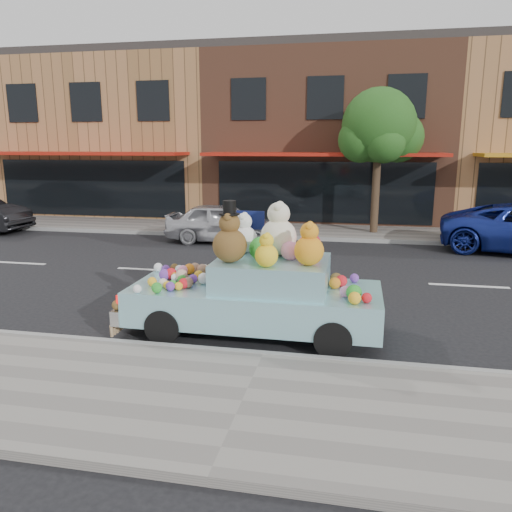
# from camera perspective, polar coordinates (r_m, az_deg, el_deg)

# --- Properties ---
(ground) EXTENTS (120.00, 120.00, 0.00)m
(ground) POSITION_cam_1_polar(r_m,az_deg,el_deg) (12.56, 4.99, -2.46)
(ground) COLOR black
(ground) RESTS_ON ground
(near_sidewalk) EXTENTS (60.00, 3.00, 0.12)m
(near_sidewalk) POSITION_cam_1_polar(r_m,az_deg,el_deg) (6.54, -1.61, -16.64)
(near_sidewalk) COLOR gray
(near_sidewalk) RESTS_ON ground
(far_sidewalk) EXTENTS (60.00, 3.00, 0.12)m
(far_sidewalk) POSITION_cam_1_polar(r_m,az_deg,el_deg) (18.88, 7.19, 2.77)
(far_sidewalk) COLOR gray
(far_sidewalk) RESTS_ON ground
(near_kerb) EXTENTS (60.00, 0.12, 0.13)m
(near_kerb) POSITION_cam_1_polar(r_m,az_deg,el_deg) (7.86, 0.87, -11.36)
(near_kerb) COLOR gray
(near_kerb) RESTS_ON ground
(far_kerb) EXTENTS (60.00, 0.12, 0.13)m
(far_kerb) POSITION_cam_1_polar(r_m,az_deg,el_deg) (17.41, 6.82, 1.97)
(far_kerb) COLOR gray
(far_kerb) RESTS_ON ground
(storefront_left) EXTENTS (10.00, 9.80, 7.30)m
(storefront_left) POSITION_cam_1_polar(r_m,az_deg,el_deg) (26.56, -14.28, 13.08)
(storefront_left) COLOR #A46F44
(storefront_left) RESTS_ON ground
(storefront_mid) EXTENTS (10.00, 9.80, 7.30)m
(storefront_mid) POSITION_cam_1_polar(r_m,az_deg,el_deg) (24.07, 8.42, 13.41)
(storefront_mid) COLOR brown
(storefront_mid) RESTS_ON ground
(street_tree) EXTENTS (3.00, 2.70, 5.22)m
(street_tree) POSITION_cam_1_polar(r_m,az_deg,el_deg) (18.63, 13.93, 13.61)
(street_tree) COLOR #38281C
(street_tree) RESTS_ON ground
(car_silver) EXTENTS (3.96, 1.68, 1.34)m
(car_silver) POSITION_cam_1_polar(r_m,az_deg,el_deg) (16.93, -3.68, 3.80)
(car_silver) COLOR silver
(car_silver) RESTS_ON ground
(art_car) EXTENTS (4.49, 1.78, 2.37)m
(art_car) POSITION_cam_1_polar(r_m,az_deg,el_deg) (8.67, 0.09, -3.67)
(art_car) COLOR black
(art_car) RESTS_ON ground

